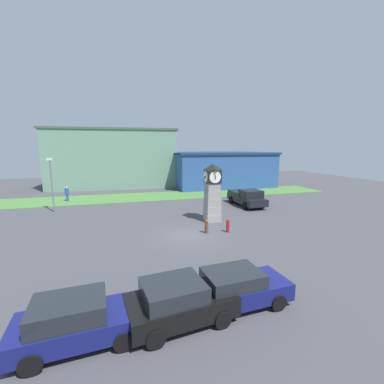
{
  "coord_description": "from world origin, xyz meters",
  "views": [
    {
      "loc": [
        -4.57,
        -17.06,
        6.24
      ],
      "look_at": [
        1.17,
        3.24,
        2.58
      ],
      "focal_mm": 24.0,
      "sensor_mm": 36.0,
      "label": 1
    }
  ],
  "objects_px": {
    "car_navy_sedan": "(77,321)",
    "car_by_building": "(237,287)",
    "street_lamp_near_road": "(52,180)",
    "bollard_mid_row": "(228,226)",
    "pedestrian_crossing_lot": "(67,193)",
    "bollard_near_tower": "(206,226)",
    "pickup_truck": "(246,197)",
    "car_near_tower": "(179,301)",
    "clock_tower": "(212,193)"
  },
  "relations": [
    {
      "from": "bollard_near_tower",
      "to": "car_navy_sedan",
      "type": "height_order",
      "value": "car_navy_sedan"
    },
    {
      "from": "car_navy_sedan",
      "to": "pickup_truck",
      "type": "bearing_deg",
      "value": 48.6
    },
    {
      "from": "bollard_near_tower",
      "to": "pedestrian_crossing_lot",
      "type": "relative_size",
      "value": 0.57
    },
    {
      "from": "car_near_tower",
      "to": "pickup_truck",
      "type": "bearing_deg",
      "value": 55.56
    },
    {
      "from": "bollard_mid_row",
      "to": "car_near_tower",
      "type": "relative_size",
      "value": 0.24
    },
    {
      "from": "bollard_mid_row",
      "to": "car_navy_sedan",
      "type": "height_order",
      "value": "car_navy_sedan"
    },
    {
      "from": "clock_tower",
      "to": "bollard_mid_row",
      "type": "bearing_deg",
      "value": -88.4
    },
    {
      "from": "car_by_building",
      "to": "car_navy_sedan",
      "type": "bearing_deg",
      "value": -175.37
    },
    {
      "from": "car_navy_sedan",
      "to": "street_lamp_near_road",
      "type": "bearing_deg",
      "value": 104.15
    },
    {
      "from": "car_navy_sedan",
      "to": "clock_tower",
      "type": "bearing_deg",
      "value": 53.22
    },
    {
      "from": "bollard_mid_row",
      "to": "car_navy_sedan",
      "type": "xyz_separation_m",
      "value": [
        -9.11,
        -8.9,
        0.28
      ]
    },
    {
      "from": "bollard_near_tower",
      "to": "street_lamp_near_road",
      "type": "bearing_deg",
      "value": 140.86
    },
    {
      "from": "car_by_building",
      "to": "pickup_truck",
      "type": "distance_m",
      "value": 18.46
    },
    {
      "from": "bollard_near_tower",
      "to": "car_navy_sedan",
      "type": "xyz_separation_m",
      "value": [
        -7.51,
        -9.15,
        0.27
      ]
    },
    {
      "from": "car_near_tower",
      "to": "street_lamp_near_road",
      "type": "distance_m",
      "value": 20.88
    },
    {
      "from": "bollard_near_tower",
      "to": "pickup_truck",
      "type": "height_order",
      "value": "pickup_truck"
    },
    {
      "from": "car_near_tower",
      "to": "bollard_near_tower",
      "type": "bearing_deg",
      "value": 65.27
    },
    {
      "from": "car_navy_sedan",
      "to": "pickup_truck",
      "type": "xyz_separation_m",
      "value": [
        14.69,
        16.66,
        0.15
      ]
    },
    {
      "from": "car_navy_sedan",
      "to": "car_by_building",
      "type": "distance_m",
      "value": 5.83
    },
    {
      "from": "pickup_truck",
      "to": "street_lamp_near_road",
      "type": "xyz_separation_m",
      "value": [
        -19.53,
        2.54,
        2.18
      ]
    },
    {
      "from": "car_near_tower",
      "to": "pedestrian_crossing_lot",
      "type": "distance_m",
      "value": 25.49
    },
    {
      "from": "clock_tower",
      "to": "car_near_tower",
      "type": "height_order",
      "value": "clock_tower"
    },
    {
      "from": "bollard_near_tower",
      "to": "pickup_truck",
      "type": "xyz_separation_m",
      "value": [
        7.18,
        7.51,
        0.42
      ]
    },
    {
      "from": "car_near_tower",
      "to": "pedestrian_crossing_lot",
      "type": "relative_size",
      "value": 2.29
    },
    {
      "from": "car_navy_sedan",
      "to": "car_by_building",
      "type": "height_order",
      "value": "car_navy_sedan"
    },
    {
      "from": "car_navy_sedan",
      "to": "street_lamp_near_road",
      "type": "distance_m",
      "value": 19.94
    },
    {
      "from": "car_near_tower",
      "to": "pedestrian_crossing_lot",
      "type": "xyz_separation_m",
      "value": [
        -7.9,
        24.23,
        0.23
      ]
    },
    {
      "from": "car_near_tower",
      "to": "car_by_building",
      "type": "bearing_deg",
      "value": 7.71
    },
    {
      "from": "clock_tower",
      "to": "car_near_tower",
      "type": "xyz_separation_m",
      "value": [
        -5.66,
        -11.93,
        -1.67
      ]
    },
    {
      "from": "clock_tower",
      "to": "car_navy_sedan",
      "type": "bearing_deg",
      "value": -126.78
    },
    {
      "from": "car_navy_sedan",
      "to": "car_near_tower",
      "type": "xyz_separation_m",
      "value": [
        3.36,
        0.14,
        0.01
      ]
    },
    {
      "from": "car_navy_sedan",
      "to": "car_near_tower",
      "type": "relative_size",
      "value": 1.02
    },
    {
      "from": "clock_tower",
      "to": "car_navy_sedan",
      "type": "height_order",
      "value": "clock_tower"
    },
    {
      "from": "car_near_tower",
      "to": "pickup_truck",
      "type": "distance_m",
      "value": 20.04
    },
    {
      "from": "car_by_building",
      "to": "street_lamp_near_road",
      "type": "bearing_deg",
      "value": 119.63
    },
    {
      "from": "bollard_mid_row",
      "to": "car_by_building",
      "type": "bearing_deg",
      "value": -111.35
    },
    {
      "from": "bollard_mid_row",
      "to": "car_by_building",
      "type": "relative_size",
      "value": 0.24
    },
    {
      "from": "car_by_building",
      "to": "clock_tower",
      "type": "bearing_deg",
      "value": 74.55
    },
    {
      "from": "pedestrian_crossing_lot",
      "to": "car_navy_sedan",
      "type": "bearing_deg",
      "value": -79.43
    },
    {
      "from": "car_by_building",
      "to": "street_lamp_near_road",
      "type": "distance_m",
      "value": 21.68
    },
    {
      "from": "car_near_tower",
      "to": "street_lamp_near_road",
      "type": "relative_size",
      "value": 0.77
    },
    {
      "from": "street_lamp_near_road",
      "to": "clock_tower",
      "type": "bearing_deg",
      "value": -27.24
    },
    {
      "from": "clock_tower",
      "to": "bollard_near_tower",
      "type": "bearing_deg",
      "value": -117.42
    },
    {
      "from": "bollard_mid_row",
      "to": "clock_tower",
      "type": "bearing_deg",
      "value": 91.6
    },
    {
      "from": "car_navy_sedan",
      "to": "street_lamp_near_road",
      "type": "height_order",
      "value": "street_lamp_near_road"
    },
    {
      "from": "pedestrian_crossing_lot",
      "to": "street_lamp_near_road",
      "type": "height_order",
      "value": "street_lamp_near_road"
    },
    {
      "from": "pedestrian_crossing_lot",
      "to": "car_by_building",
      "type": "bearing_deg",
      "value": -66.56
    },
    {
      "from": "car_near_tower",
      "to": "pickup_truck",
      "type": "xyz_separation_m",
      "value": [
        11.33,
        16.52,
        0.14
      ]
    },
    {
      "from": "car_by_building",
      "to": "street_lamp_near_road",
      "type": "height_order",
      "value": "street_lamp_near_road"
    },
    {
      "from": "street_lamp_near_road",
      "to": "bollard_mid_row",
      "type": "bearing_deg",
      "value": -36.46
    }
  ]
}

